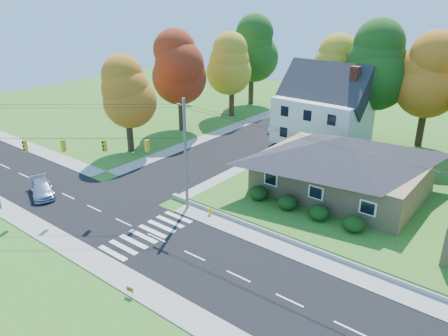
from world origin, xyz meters
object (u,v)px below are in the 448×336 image
Objects in this scene: ranch_house at (342,164)px; silver_sedan at (42,188)px; white_car at (281,127)px; fire_hydrant at (210,212)px.

silver_sedan is at bearing -141.99° from ranch_house.
white_car reaches higher than fire_hydrant.
ranch_house reaches higher than silver_sedan.
ranch_house is at bearing 56.16° from fire_hydrant.
fire_hydrant is at bearing -42.43° from silver_sedan.
ranch_house is 28.25m from silver_sedan.
silver_sedan is 16.54m from fire_hydrant.
white_car is at bearing 137.36° from ranch_house.
ranch_house is 3.17× the size of silver_sedan.
ranch_house is 13.04m from fire_hydrant.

